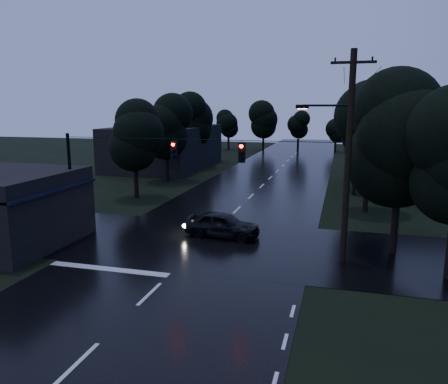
% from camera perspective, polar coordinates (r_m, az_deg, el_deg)
% --- Properties ---
extents(ground, '(160.00, 160.00, 0.00)m').
position_cam_1_polar(ground, '(14.52, -18.55, -20.48)').
color(ground, black).
rests_on(ground, ground).
extents(main_road, '(12.00, 120.00, 0.02)m').
position_cam_1_polar(main_road, '(41.44, 4.95, 0.76)').
color(main_road, black).
rests_on(main_road, ground).
extents(cross_street, '(60.00, 9.00, 0.02)m').
position_cam_1_polar(cross_street, '(24.44, -2.75, -6.65)').
color(cross_street, black).
rests_on(cross_street, ground).
extents(building_far_right, '(10.00, 14.00, 4.40)m').
position_cam_1_polar(building_far_right, '(44.94, 23.85, 3.49)').
color(building_far_right, black).
rests_on(building_far_right, ground).
extents(building_far_left, '(10.00, 16.00, 5.00)m').
position_cam_1_polar(building_far_left, '(54.66, -7.71, 5.87)').
color(building_far_left, black).
rests_on(building_far_left, ground).
extents(utility_pole_main, '(3.50, 0.30, 10.00)m').
position_cam_1_polar(utility_pole_main, '(21.23, 15.68, 4.76)').
color(utility_pole_main, black).
rests_on(utility_pole_main, ground).
extents(utility_pole_far, '(2.00, 0.30, 7.50)m').
position_cam_1_polar(utility_pole_far, '(38.29, 16.86, 5.32)').
color(utility_pole_far, black).
rests_on(utility_pole_far, ground).
extents(anchor_pole_left, '(0.18, 0.18, 6.00)m').
position_cam_1_polar(anchor_pole_left, '(26.14, -19.36, 0.68)').
color(anchor_pole_left, black).
rests_on(anchor_pole_left, ground).
extents(span_signals, '(15.00, 0.37, 1.12)m').
position_cam_1_polar(span_signals, '(22.25, -2.32, 5.41)').
color(span_signals, black).
rests_on(span_signals, ground).
extents(tree_corner_near, '(4.48, 4.48, 9.44)m').
position_cam_1_polar(tree_corner_near, '(23.32, 22.18, 6.71)').
color(tree_corner_near, black).
rests_on(tree_corner_near, ground).
extents(tree_left_a, '(3.92, 3.92, 8.26)m').
position_cam_1_polar(tree_left_a, '(36.06, -11.64, 7.41)').
color(tree_left_a, black).
rests_on(tree_left_a, ground).
extents(tree_left_b, '(4.20, 4.20, 8.85)m').
position_cam_1_polar(tree_left_b, '(43.54, -7.59, 8.65)').
color(tree_left_b, black).
rests_on(tree_left_b, ground).
extents(tree_left_c, '(4.48, 4.48, 9.44)m').
position_cam_1_polar(tree_left_c, '(53.08, -3.97, 9.57)').
color(tree_left_c, black).
rests_on(tree_left_c, ground).
extents(tree_right_a, '(4.20, 4.20, 8.85)m').
position_cam_1_polar(tree_right_a, '(32.21, 18.53, 7.31)').
color(tree_right_a, black).
rests_on(tree_right_a, ground).
extents(tree_right_b, '(4.48, 4.48, 9.44)m').
position_cam_1_polar(tree_right_b, '(40.21, 18.83, 8.49)').
color(tree_right_b, black).
rests_on(tree_right_b, ground).
extents(tree_right_c, '(4.76, 4.76, 10.03)m').
position_cam_1_polar(tree_right_c, '(50.21, 18.90, 9.34)').
color(tree_right_c, black).
rests_on(tree_right_c, ground).
extents(car, '(4.44, 2.02, 1.48)m').
position_cam_1_polar(car, '(25.29, -0.19, -4.27)').
color(car, black).
rests_on(car, ground).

